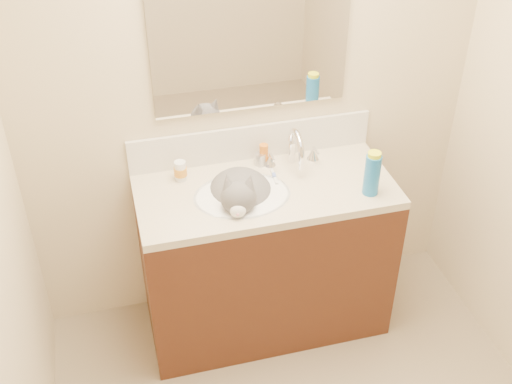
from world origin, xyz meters
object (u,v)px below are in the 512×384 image
faucet (295,151)px  amber_bottle (264,154)px  spray_can (372,175)px  silver_jar (260,159)px  cat (241,196)px  basin (242,207)px  vanity_cabinet (265,260)px  pill_bottle (180,171)px

faucet → amber_bottle: bearing=155.1°
spray_can → silver_jar: bearing=140.2°
silver_jar → cat: bearing=-126.6°
basin → faucet: 0.38m
faucet → cat: faucet is taller
silver_jar → spray_can: size_ratio=0.32×
cat → spray_can: 0.60m
faucet → silver_jar: bearing=160.0°
cat → spray_can: bearing=0.7°
basin → spray_can: spray_can is taller
vanity_cabinet → pill_bottle: pill_bottle is taller
faucet → silver_jar: (-0.16, 0.06, -0.05)m
vanity_cabinet → basin: bearing=-166.0°
cat → amber_bottle: (0.16, 0.20, 0.08)m
vanity_cabinet → cat: cat is taller
basin → silver_jar: bearing=57.1°
faucet → amber_bottle: faucet is taller
vanity_cabinet → basin: basin is taller
cat → spray_can: spray_can is taller
vanity_cabinet → faucet: faucet is taller
pill_bottle → spray_can: (0.82, -0.32, 0.05)m
basin → silver_jar: (0.14, 0.22, 0.10)m
amber_bottle → silver_jar: bearing=-160.9°
basin → silver_jar: 0.29m
cat → vanity_cabinet: bearing=17.0°
faucet → cat: size_ratio=0.61×
basin → spray_can: size_ratio=2.29×
vanity_cabinet → silver_jar: size_ratio=19.11×
pill_bottle → spray_can: 0.88m
silver_jar → spray_can: 0.56m
spray_can → vanity_cabinet: bearing=160.4°
basin → amber_bottle: bearing=54.5°
faucet → pill_bottle: bearing=177.1°
cat → silver_jar: bearing=69.6°
pill_bottle → spray_can: size_ratio=0.50×
vanity_cabinet → amber_bottle: bearing=77.6°
vanity_cabinet → pill_bottle: size_ratio=12.28×
cat → amber_bottle: size_ratio=4.34×
faucet → basin: bearing=-150.9°
cat → pill_bottle: bearing=162.3°
silver_jar → amber_bottle: (0.02, 0.01, 0.02)m
faucet → silver_jar: 0.17m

